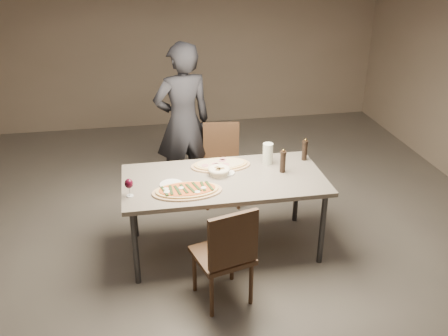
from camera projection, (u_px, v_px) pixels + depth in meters
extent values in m
plane|color=#5D5750|center=(224.00, 248.00, 4.77)|extent=(7.00, 7.00, 0.00)
plane|color=gray|center=(181.00, 33.00, 7.28)|extent=(6.00, 0.00, 6.00)
cube|color=slate|center=(224.00, 180.00, 4.46)|extent=(1.80, 0.90, 0.04)
cylinder|color=#333335|center=(135.00, 248.00, 4.16)|extent=(0.05, 0.05, 0.71)
cylinder|color=#333335|center=(322.00, 229.00, 4.42)|extent=(0.05, 0.05, 0.71)
cylinder|color=#333335|center=(134.00, 205.00, 4.81)|extent=(0.05, 0.05, 0.71)
cylinder|color=#333335|center=(297.00, 190.00, 5.08)|extent=(0.05, 0.05, 0.71)
ellipsoid|color=white|center=(181.00, 188.00, 4.20)|extent=(0.05, 0.05, 0.01)
ellipsoid|color=white|center=(166.00, 192.00, 4.13)|extent=(0.05, 0.05, 0.01)
ellipsoid|color=white|center=(166.00, 188.00, 4.18)|extent=(0.05, 0.05, 0.01)
ellipsoid|color=white|center=(204.00, 187.00, 4.20)|extent=(0.05, 0.05, 0.01)
ellipsoid|color=white|center=(167.00, 191.00, 4.15)|extent=(0.05, 0.05, 0.01)
ellipsoid|color=white|center=(197.00, 191.00, 4.14)|extent=(0.05, 0.05, 0.01)
cube|color=#213516|center=(164.00, 191.00, 4.15)|extent=(0.06, 0.17, 0.01)
cube|color=#213516|center=(171.00, 190.00, 4.17)|extent=(0.03, 0.17, 0.01)
cube|color=#213516|center=(178.00, 190.00, 4.16)|extent=(0.05, 0.17, 0.01)
cube|color=#213516|center=(184.00, 189.00, 4.19)|extent=(0.06, 0.17, 0.01)
cube|color=#213516|center=(190.00, 188.00, 4.19)|extent=(0.07, 0.17, 0.01)
cube|color=#213516|center=(196.00, 187.00, 4.22)|extent=(0.07, 0.17, 0.01)
cube|color=#213516|center=(203.00, 186.00, 4.23)|extent=(0.03, 0.17, 0.01)
cube|color=#213516|center=(209.00, 186.00, 4.24)|extent=(0.06, 0.17, 0.01)
cylinder|color=#CE7F81|center=(205.00, 165.00, 4.60)|extent=(0.07, 0.07, 0.00)
cylinder|color=#CE7F81|center=(226.00, 164.00, 4.63)|extent=(0.07, 0.07, 0.00)
cylinder|color=#CE7F81|center=(222.00, 161.00, 4.70)|extent=(0.07, 0.07, 0.00)
cylinder|color=#CE7F81|center=(223.00, 159.00, 4.73)|extent=(0.07, 0.07, 0.00)
cylinder|color=#CE7F81|center=(217.00, 165.00, 4.62)|extent=(0.07, 0.07, 0.00)
cylinder|color=#CE7F81|center=(215.00, 164.00, 4.63)|extent=(0.07, 0.07, 0.00)
cylinder|color=beige|center=(219.00, 172.00, 4.49)|extent=(0.17, 0.17, 0.07)
torus|color=beige|center=(219.00, 169.00, 4.48)|extent=(0.20, 0.20, 0.03)
cube|color=#A07741|center=(222.00, 170.00, 4.49)|extent=(0.05, 0.05, 0.04)
cube|color=#A07741|center=(217.00, 169.00, 4.50)|extent=(0.06, 0.06, 0.04)
cube|color=#A07741|center=(218.00, 171.00, 4.46)|extent=(0.06, 0.07, 0.04)
cylinder|color=white|center=(227.00, 173.00, 4.52)|extent=(0.13, 0.13, 0.02)
cylinder|color=#A38F3B|center=(227.00, 173.00, 4.52)|extent=(0.09, 0.09, 0.00)
cylinder|color=black|center=(305.00, 151.00, 4.77)|extent=(0.05, 0.05, 0.18)
cylinder|color=black|center=(305.00, 142.00, 4.72)|extent=(0.06, 0.06, 0.02)
sphere|color=gold|center=(305.00, 140.00, 4.71)|extent=(0.02, 0.02, 0.02)
cylinder|color=black|center=(283.00, 163.00, 4.52)|extent=(0.05, 0.05, 0.18)
cylinder|color=black|center=(283.00, 152.00, 4.48)|extent=(0.06, 0.06, 0.02)
sphere|color=gold|center=(283.00, 150.00, 4.47)|extent=(0.02, 0.02, 0.02)
cylinder|color=silver|center=(268.00, 154.00, 4.69)|extent=(0.10, 0.10, 0.20)
cylinder|color=silver|center=(130.00, 196.00, 4.15)|extent=(0.06, 0.06, 0.01)
cylinder|color=silver|center=(130.00, 191.00, 4.13)|extent=(0.01, 0.01, 0.08)
ellipsoid|color=#40091A|center=(129.00, 184.00, 4.10)|extent=(0.07, 0.07, 0.09)
cylinder|color=white|center=(171.00, 185.00, 4.32)|extent=(0.20, 0.20, 0.01)
cube|color=#412A1B|center=(222.00, 255.00, 3.96)|extent=(0.52, 0.52, 0.04)
cylinder|color=#412A1B|center=(212.00, 296.00, 3.85)|extent=(0.03, 0.03, 0.39)
cylinder|color=#412A1B|center=(251.00, 284.00, 3.98)|extent=(0.03, 0.03, 0.39)
cylinder|color=#412A1B|center=(194.00, 271.00, 4.13)|extent=(0.03, 0.03, 0.39)
cylinder|color=#412A1B|center=(232.00, 260.00, 4.27)|extent=(0.03, 0.03, 0.39)
cube|color=#412A1B|center=(233.00, 240.00, 3.70)|extent=(0.40, 0.14, 0.44)
cube|color=#412A1B|center=(222.00, 169.00, 5.41)|extent=(0.46, 0.46, 0.04)
cylinder|color=#412A1B|center=(236.00, 179.00, 5.67)|extent=(0.03, 0.03, 0.38)
cylinder|color=#412A1B|center=(206.00, 180.00, 5.65)|extent=(0.03, 0.03, 0.38)
cylinder|color=#412A1B|center=(239.00, 193.00, 5.36)|extent=(0.03, 0.03, 0.38)
cylinder|color=#412A1B|center=(207.00, 194.00, 5.34)|extent=(0.03, 0.03, 0.38)
cube|color=#412A1B|center=(221.00, 141.00, 5.47)|extent=(0.40, 0.08, 0.43)
imported|color=black|center=(183.00, 123.00, 5.37)|extent=(0.72, 0.55, 1.75)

